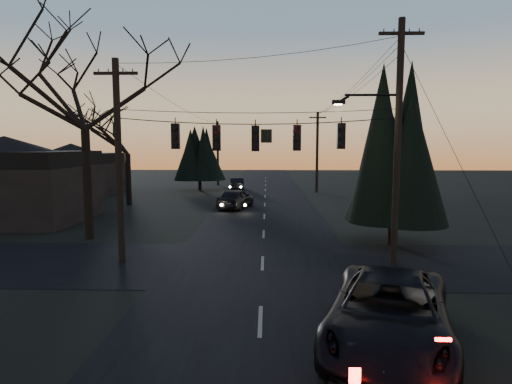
{
  "coord_description": "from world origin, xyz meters",
  "views": [
    {
      "loc": [
        0.18,
        -7.66,
        4.97
      ],
      "look_at": [
        -0.23,
        8.01,
        3.26
      ],
      "focal_mm": 30.0,
      "sensor_mm": 36.0,
      "label": 1
    }
  ],
  "objects_px": {
    "utility_pole_left": "(122,262)",
    "bare_tree_left": "(83,84)",
    "utility_pole_far_r": "(317,192)",
    "sedan_oncoming_b": "(237,184)",
    "suv_near": "(389,313)",
    "utility_pole_far_l": "(218,185)",
    "sedan_oncoming_a": "(236,199)",
    "utility_pole_right": "(393,264)",
    "evergreen_right": "(394,150)"
  },
  "relations": [
    {
      "from": "utility_pole_left",
      "to": "bare_tree_left",
      "type": "xyz_separation_m",
      "value": [
        -3.33,
        4.62,
        8.14
      ]
    },
    {
      "from": "utility_pole_far_r",
      "to": "sedan_oncoming_b",
      "type": "height_order",
      "value": "utility_pole_far_r"
    },
    {
      "from": "suv_near",
      "to": "utility_pole_left",
      "type": "bearing_deg",
      "value": 158.86
    },
    {
      "from": "suv_near",
      "to": "sedan_oncoming_b",
      "type": "relative_size",
      "value": 1.48
    },
    {
      "from": "utility_pole_far_r",
      "to": "utility_pole_far_l",
      "type": "bearing_deg",
      "value": 145.18
    },
    {
      "from": "suv_near",
      "to": "sedan_oncoming_a",
      "type": "xyz_separation_m",
      "value": [
        -5.49,
        23.19,
        -0.07
      ]
    },
    {
      "from": "utility_pole_right",
      "to": "utility_pole_far_l",
      "type": "height_order",
      "value": "utility_pole_right"
    },
    {
      "from": "utility_pole_right",
      "to": "utility_pole_far_l",
      "type": "distance_m",
      "value": 37.79
    },
    {
      "from": "utility_pole_left",
      "to": "utility_pole_far_r",
      "type": "bearing_deg",
      "value": 67.67
    },
    {
      "from": "utility_pole_far_r",
      "to": "utility_pole_far_l",
      "type": "height_order",
      "value": "utility_pole_far_r"
    },
    {
      "from": "utility_pole_far_l",
      "to": "sedan_oncoming_b",
      "type": "xyz_separation_m",
      "value": [
        2.8,
        -5.95,
        0.69
      ]
    },
    {
      "from": "evergreen_right",
      "to": "sedan_oncoming_a",
      "type": "relative_size",
      "value": 1.77
    },
    {
      "from": "utility_pole_left",
      "to": "evergreen_right",
      "type": "relative_size",
      "value": 1.03
    },
    {
      "from": "utility_pole_right",
      "to": "suv_near",
      "type": "bearing_deg",
      "value": -107.19
    },
    {
      "from": "sedan_oncoming_a",
      "to": "bare_tree_left",
      "type": "bearing_deg",
      "value": 72.73
    },
    {
      "from": "bare_tree_left",
      "to": "utility_pole_far_r",
      "type": "bearing_deg",
      "value": 57.62
    },
    {
      "from": "utility_pole_left",
      "to": "utility_pole_far_l",
      "type": "bearing_deg",
      "value": 90.0
    },
    {
      "from": "utility_pole_far_l",
      "to": "sedan_oncoming_b",
      "type": "height_order",
      "value": "utility_pole_far_l"
    },
    {
      "from": "utility_pole_far_r",
      "to": "sedan_oncoming_b",
      "type": "bearing_deg",
      "value": 166.73
    },
    {
      "from": "utility_pole_far_r",
      "to": "suv_near",
      "type": "relative_size",
      "value": 1.37
    },
    {
      "from": "utility_pole_right",
      "to": "bare_tree_left",
      "type": "xyz_separation_m",
      "value": [
        -14.83,
        4.62,
        8.14
      ]
    },
    {
      "from": "suv_near",
      "to": "evergreen_right",
      "type": "bearing_deg",
      "value": 91.43
    },
    {
      "from": "utility_pole_left",
      "to": "evergreen_right",
      "type": "height_order",
      "value": "evergreen_right"
    },
    {
      "from": "utility_pole_left",
      "to": "sedan_oncoming_b",
      "type": "height_order",
      "value": "utility_pole_left"
    },
    {
      "from": "sedan_oncoming_b",
      "to": "suv_near",
      "type": "bearing_deg",
      "value": 94.23
    },
    {
      "from": "utility_pole_far_r",
      "to": "utility_pole_far_l",
      "type": "relative_size",
      "value": 1.06
    },
    {
      "from": "bare_tree_left",
      "to": "sedan_oncoming_b",
      "type": "height_order",
      "value": "bare_tree_left"
    },
    {
      "from": "utility_pole_right",
      "to": "evergreen_right",
      "type": "bearing_deg",
      "value": 75.36
    },
    {
      "from": "suv_near",
      "to": "utility_pole_right",
      "type": "bearing_deg",
      "value": 90.61
    },
    {
      "from": "utility_pole_right",
      "to": "sedan_oncoming_b",
      "type": "height_order",
      "value": "utility_pole_right"
    },
    {
      "from": "suv_near",
      "to": "sedan_oncoming_a",
      "type": "relative_size",
      "value": 1.33
    },
    {
      "from": "utility_pole_right",
      "to": "bare_tree_left",
      "type": "relative_size",
      "value": 0.86
    },
    {
      "from": "utility_pole_far_r",
      "to": "suv_near",
      "type": "distance_m",
      "value": 35.52
    },
    {
      "from": "utility_pole_far_l",
      "to": "utility_pole_far_r",
      "type": "bearing_deg",
      "value": -34.82
    },
    {
      "from": "utility_pole_right",
      "to": "evergreen_right",
      "type": "distance_m",
      "value": 6.02
    },
    {
      "from": "sedan_oncoming_b",
      "to": "utility_pole_right",
      "type": "bearing_deg",
      "value": 100.69
    },
    {
      "from": "sedan_oncoming_b",
      "to": "utility_pole_far_l",
      "type": "bearing_deg",
      "value": -70.25
    },
    {
      "from": "utility_pole_left",
      "to": "evergreen_right",
      "type": "bearing_deg",
      "value": 16.16
    },
    {
      "from": "utility_pole_left",
      "to": "sedan_oncoming_b",
      "type": "bearing_deg",
      "value": 84.68
    },
    {
      "from": "bare_tree_left",
      "to": "sedan_oncoming_a",
      "type": "xyz_separation_m",
      "value": [
        7.04,
        11.14,
        -7.35
      ]
    },
    {
      "from": "utility_pole_right",
      "to": "suv_near",
      "type": "xyz_separation_m",
      "value": [
        -2.3,
        -7.43,
        0.86
      ]
    },
    {
      "from": "utility_pole_left",
      "to": "suv_near",
      "type": "bearing_deg",
      "value": -38.94
    },
    {
      "from": "evergreen_right",
      "to": "suv_near",
      "type": "bearing_deg",
      "value": -106.36
    },
    {
      "from": "utility_pole_left",
      "to": "utility_pole_far_r",
      "type": "xyz_separation_m",
      "value": [
        11.5,
        28.0,
        0.0
      ]
    },
    {
      "from": "utility_pole_far_r",
      "to": "suv_near",
      "type": "height_order",
      "value": "utility_pole_far_r"
    },
    {
      "from": "evergreen_right",
      "to": "suv_near",
      "type": "height_order",
      "value": "evergreen_right"
    },
    {
      "from": "bare_tree_left",
      "to": "suv_near",
      "type": "xyz_separation_m",
      "value": [
        12.53,
        -12.05,
        -7.28
      ]
    },
    {
      "from": "utility_pole_far_r",
      "to": "sedan_oncoming_b",
      "type": "xyz_separation_m",
      "value": [
        -8.7,
        2.05,
        0.69
      ]
    },
    {
      "from": "utility_pole_right",
      "to": "sedan_oncoming_b",
      "type": "distance_m",
      "value": 31.29
    },
    {
      "from": "utility_pole_right",
      "to": "utility_pole_left",
      "type": "distance_m",
      "value": 11.5
    }
  ]
}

